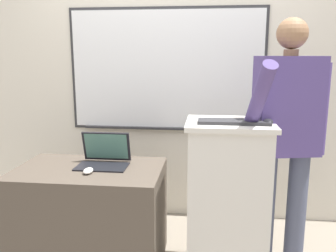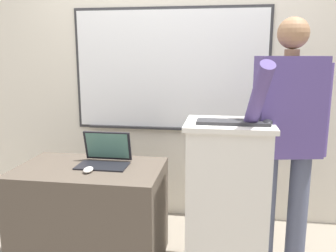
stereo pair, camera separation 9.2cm
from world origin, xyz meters
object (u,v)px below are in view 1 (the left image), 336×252
side_desk (91,216)px  wireless_keyboard (234,122)px  person_presenter (286,133)px  computer_mouse_by_laptop (88,171)px  computer_mouse_by_keyboard (268,122)px  lectern_podium (227,200)px  laptop (105,154)px

side_desk → wireless_keyboard: size_ratio=2.30×
side_desk → person_presenter: size_ratio=0.59×
wireless_keyboard → computer_mouse_by_laptop: (-0.92, -0.03, -0.34)m
side_desk → computer_mouse_by_keyboard: computer_mouse_by_keyboard is taller
lectern_podium → computer_mouse_by_laptop: 0.93m
lectern_podium → person_presenter: size_ratio=0.62×
lectern_podium → person_presenter: 0.58m
side_desk → computer_mouse_by_laptop: size_ratio=9.99×
person_presenter → wireless_keyboard: person_presenter is taller
laptop → side_desk: bearing=-132.4°
wireless_keyboard → person_presenter: bearing=21.6°
wireless_keyboard → computer_mouse_by_laptop: 0.98m
wireless_keyboard → laptop: bearing=168.8°
lectern_podium → side_desk: 0.96m
person_presenter → laptop: (-1.22, 0.04, -0.19)m
laptop → computer_mouse_by_laptop: 0.22m
wireless_keyboard → computer_mouse_by_keyboard: 0.20m
computer_mouse_by_laptop → side_desk: bearing=108.1°
side_desk → laptop: (0.09, 0.09, 0.42)m
lectern_podium → laptop: 0.90m
person_presenter → computer_mouse_by_keyboard: bearing=-145.7°
lectern_podium → computer_mouse_by_laptop: lectern_podium is taller
lectern_podium → computer_mouse_by_keyboard: computer_mouse_by_keyboard is taller
lectern_podium → wireless_keyboard: size_ratio=2.41×
lectern_podium → person_presenter: person_presenter is taller
wireless_keyboard → computer_mouse_by_keyboard: bearing=-1.5°
laptop → computer_mouse_by_laptop: size_ratio=3.47×
person_presenter → laptop: bearing=167.2°
side_desk → person_presenter: person_presenter is taller
side_desk → person_presenter: (1.30, 0.06, 0.62)m
side_desk → computer_mouse_by_keyboard: (1.16, -0.08, 0.72)m
side_desk → computer_mouse_by_keyboard: size_ratio=9.99×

